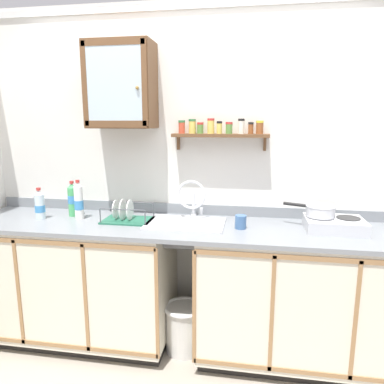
{
  "coord_description": "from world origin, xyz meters",
  "views": [
    {
      "loc": [
        0.47,
        -2.04,
        1.69
      ],
      "look_at": [
        0.05,
        0.5,
        1.17
      ],
      "focal_mm": 33.79,
      "sensor_mm": 36.0,
      "label": 1
    }
  ],
  "objects_px": {
    "hot_plate_stove": "(334,224)",
    "trash_bin": "(184,327)",
    "dish_rack": "(126,216)",
    "sink": "(186,225)",
    "saucepan": "(320,210)",
    "mug": "(241,222)",
    "bottle_soda_green_1": "(73,200)",
    "bottle_opaque_white_2": "(79,202)",
    "bottle_water_clear_0": "(40,205)",
    "wall_cabinet": "(121,85)"
  },
  "relations": [
    {
      "from": "saucepan",
      "to": "trash_bin",
      "type": "bearing_deg",
      "value": -173.73
    },
    {
      "from": "saucepan",
      "to": "dish_rack",
      "type": "distance_m",
      "value": 1.36
    },
    {
      "from": "bottle_water_clear_0",
      "to": "dish_rack",
      "type": "bearing_deg",
      "value": 4.63
    },
    {
      "from": "saucepan",
      "to": "bottle_water_clear_0",
      "type": "relative_size",
      "value": 1.41
    },
    {
      "from": "dish_rack",
      "to": "sink",
      "type": "bearing_deg",
      "value": 1.37
    },
    {
      "from": "sink",
      "to": "dish_rack",
      "type": "relative_size",
      "value": 1.54
    },
    {
      "from": "sink",
      "to": "bottle_soda_green_1",
      "type": "distance_m",
      "value": 0.91
    },
    {
      "from": "saucepan",
      "to": "bottle_opaque_white_2",
      "type": "bearing_deg",
      "value": -178.81
    },
    {
      "from": "bottle_soda_green_1",
      "to": "trash_bin",
      "type": "xyz_separation_m",
      "value": [
        0.89,
        -0.14,
        -0.9
      ]
    },
    {
      "from": "sink",
      "to": "bottle_soda_green_1",
      "type": "bearing_deg",
      "value": 175.95
    },
    {
      "from": "dish_rack",
      "to": "wall_cabinet",
      "type": "xyz_separation_m",
      "value": [
        -0.06,
        0.15,
        0.94
      ]
    },
    {
      "from": "bottle_opaque_white_2",
      "to": "mug",
      "type": "xyz_separation_m",
      "value": [
        1.2,
        -0.04,
        -0.09
      ]
    },
    {
      "from": "hot_plate_stove",
      "to": "wall_cabinet",
      "type": "xyz_separation_m",
      "value": [
        -1.51,
        0.14,
        0.93
      ]
    },
    {
      "from": "bottle_water_clear_0",
      "to": "bottle_soda_green_1",
      "type": "xyz_separation_m",
      "value": [
        0.2,
        0.13,
        0.02
      ]
    },
    {
      "from": "dish_rack",
      "to": "trash_bin",
      "type": "distance_m",
      "value": 0.92
    },
    {
      "from": "bottle_soda_green_1",
      "to": "dish_rack",
      "type": "xyz_separation_m",
      "value": [
        0.46,
        -0.07,
        -0.09
      ]
    },
    {
      "from": "bottle_soda_green_1",
      "to": "mug",
      "type": "distance_m",
      "value": 1.3
    },
    {
      "from": "sink",
      "to": "bottle_soda_green_1",
      "type": "height_order",
      "value": "sink"
    },
    {
      "from": "bottle_water_clear_0",
      "to": "dish_rack",
      "type": "height_order",
      "value": "bottle_water_clear_0"
    },
    {
      "from": "dish_rack",
      "to": "mug",
      "type": "distance_m",
      "value": 0.83
    },
    {
      "from": "dish_rack",
      "to": "bottle_water_clear_0",
      "type": "bearing_deg",
      "value": -175.37
    },
    {
      "from": "bottle_opaque_white_2",
      "to": "trash_bin",
      "type": "relative_size",
      "value": 0.83
    },
    {
      "from": "sink",
      "to": "saucepan",
      "type": "xyz_separation_m",
      "value": [
        0.91,
        0.02,
        0.15
      ]
    },
    {
      "from": "bottle_opaque_white_2",
      "to": "wall_cabinet",
      "type": "distance_m",
      "value": 0.91
    },
    {
      "from": "saucepan",
      "to": "dish_rack",
      "type": "xyz_separation_m",
      "value": [
        -1.36,
        -0.03,
        -0.09
      ]
    },
    {
      "from": "bottle_opaque_white_2",
      "to": "mug",
      "type": "bearing_deg",
      "value": -1.88
    },
    {
      "from": "saucepan",
      "to": "bottle_opaque_white_2",
      "type": "height_order",
      "value": "bottle_opaque_white_2"
    },
    {
      "from": "sink",
      "to": "bottle_opaque_white_2",
      "type": "xyz_separation_m",
      "value": [
        -0.81,
        -0.02,
        0.15
      ]
    },
    {
      "from": "hot_plate_stove",
      "to": "bottle_water_clear_0",
      "type": "xyz_separation_m",
      "value": [
        -2.11,
        -0.06,
        0.06
      ]
    },
    {
      "from": "bottle_soda_green_1",
      "to": "trash_bin",
      "type": "bearing_deg",
      "value": -9.17
    },
    {
      "from": "trash_bin",
      "to": "bottle_soda_green_1",
      "type": "bearing_deg",
      "value": 170.83
    },
    {
      "from": "saucepan",
      "to": "bottle_water_clear_0",
      "type": "xyz_separation_m",
      "value": [
        -2.01,
        -0.08,
        -0.03
      ]
    },
    {
      "from": "bottle_water_clear_0",
      "to": "trash_bin",
      "type": "height_order",
      "value": "bottle_water_clear_0"
    },
    {
      "from": "sink",
      "to": "wall_cabinet",
      "type": "height_order",
      "value": "wall_cabinet"
    },
    {
      "from": "sink",
      "to": "dish_rack",
      "type": "distance_m",
      "value": 0.45
    },
    {
      "from": "sink",
      "to": "bottle_soda_green_1",
      "type": "xyz_separation_m",
      "value": [
        -0.9,
        0.06,
        0.14
      ]
    },
    {
      "from": "saucepan",
      "to": "mug",
      "type": "xyz_separation_m",
      "value": [
        -0.53,
        -0.08,
        -0.08
      ]
    },
    {
      "from": "wall_cabinet",
      "to": "trash_bin",
      "type": "distance_m",
      "value": 1.83
    },
    {
      "from": "hot_plate_stove",
      "to": "mug",
      "type": "xyz_separation_m",
      "value": [
        -0.62,
        -0.05,
        0.0
      ]
    },
    {
      "from": "hot_plate_stove",
      "to": "bottle_soda_green_1",
      "type": "relative_size",
      "value": 1.39
    },
    {
      "from": "mug",
      "to": "trash_bin",
      "type": "height_order",
      "value": "mug"
    },
    {
      "from": "bottle_opaque_white_2",
      "to": "mug",
      "type": "height_order",
      "value": "bottle_opaque_white_2"
    },
    {
      "from": "bottle_opaque_white_2",
      "to": "trash_bin",
      "type": "height_order",
      "value": "bottle_opaque_white_2"
    },
    {
      "from": "saucepan",
      "to": "dish_rack",
      "type": "bearing_deg",
      "value": -178.68
    },
    {
      "from": "saucepan",
      "to": "wall_cabinet",
      "type": "bearing_deg",
      "value": 175.17
    },
    {
      "from": "bottle_opaque_white_2",
      "to": "dish_rack",
      "type": "relative_size",
      "value": 0.83
    },
    {
      "from": "hot_plate_stove",
      "to": "trash_bin",
      "type": "bearing_deg",
      "value": -175.62
    },
    {
      "from": "mug",
      "to": "wall_cabinet",
      "type": "distance_m",
      "value": 1.3
    },
    {
      "from": "saucepan",
      "to": "dish_rack",
      "type": "relative_size",
      "value": 0.94
    },
    {
      "from": "sink",
      "to": "bottle_opaque_white_2",
      "type": "bearing_deg",
      "value": -178.93
    }
  ]
}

